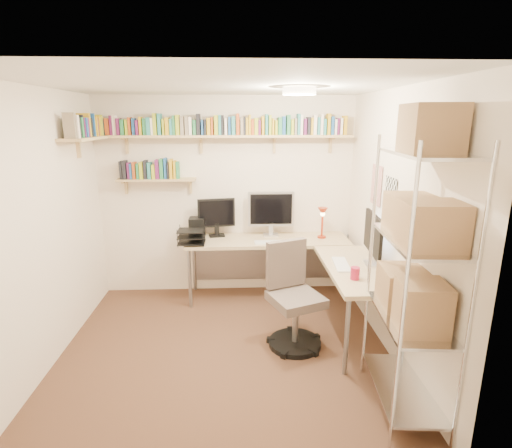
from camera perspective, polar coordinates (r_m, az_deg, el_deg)
The scene contains 6 objects.
ground at distance 4.17m, azimuth -4.38°, elevation -17.48°, with size 3.20×3.20×0.00m, color #42301C.
room_shell at distance 3.59m, azimuth -4.79°, elevation 3.94°, with size 3.24×3.04×2.52m.
wall_shelves at distance 4.85m, azimuth -9.58°, elevation 12.30°, with size 3.12×1.09×0.80m.
corner_desk at distance 4.73m, azimuth 3.05°, elevation -3.11°, with size 2.23×2.02×1.35m.
office_chair at distance 4.08m, azimuth 5.28°, elevation -11.14°, with size 0.61×0.61×1.05m.
wire_rack at distance 3.07m, azimuth 22.15°, elevation -2.23°, with size 0.52×0.95×2.32m.
Camera 1 is at (0.14, -3.52, 2.22)m, focal length 28.00 mm.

